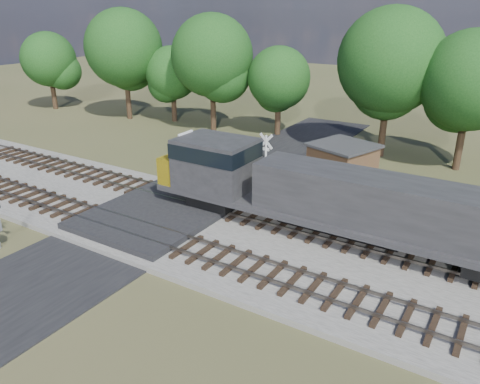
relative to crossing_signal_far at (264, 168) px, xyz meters
The scene contains 9 objects.
ground 8.42m from the crossing_signal_far, 112.51° to the right, with size 160.00×160.00×0.00m, color #3D4725.
ballast_bed 10.00m from the crossing_signal_far, 46.14° to the right, with size 140.00×10.00×0.30m, color gray.
road 8.42m from the crossing_signal_far, 112.51° to the right, with size 7.00×60.00×0.08m, color black.
crossing_panel 7.91m from the crossing_signal_far, 113.92° to the right, with size 7.00×9.00×0.62m, color #262628.
track_near 9.71m from the crossing_signal_far, 90.21° to the right, with size 140.00×2.60×0.33m.
track_far 4.80m from the crossing_signal_far, 90.45° to the right, with size 140.00×2.60×0.33m.
crossing_signal_far is the anchor object (origin of this frame).
equipment_shed 6.11m from the crossing_signal_far, 52.73° to the left, with size 5.11×5.11×2.75m.
treeline 15.13m from the crossing_signal_far, 65.35° to the left, with size 82.21×12.09×11.99m.
Camera 1 is at (17.50, -18.50, 11.86)m, focal length 35.00 mm.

